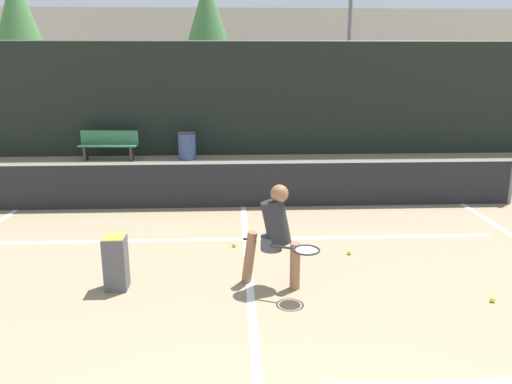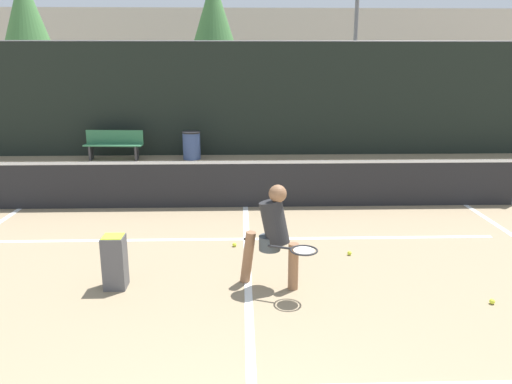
# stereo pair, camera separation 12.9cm
# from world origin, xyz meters

# --- Properties ---
(court_service_line) EXTENTS (8.25, 0.10, 0.01)m
(court_service_line) POSITION_xyz_m (0.00, 5.89, 0.00)
(court_service_line) COLOR white
(court_service_line) RESTS_ON ground
(court_center_mark) EXTENTS (0.10, 5.77, 0.01)m
(court_center_mark) POSITION_xyz_m (0.00, 4.88, 0.00)
(court_center_mark) COLOR white
(court_center_mark) RESTS_ON ground
(net) EXTENTS (11.09, 0.09, 1.07)m
(net) POSITION_xyz_m (0.00, 7.76, 0.51)
(net) COLOR slate
(net) RESTS_ON ground
(fence_back) EXTENTS (24.00, 0.06, 3.43)m
(fence_back) POSITION_xyz_m (0.00, 13.49, 1.71)
(fence_back) COLOR black
(fence_back) RESTS_ON ground
(player_practicing) EXTENTS (1.02, 0.83, 1.38)m
(player_practicing) POSITION_xyz_m (0.33, 4.11, 0.75)
(player_practicing) COLOR #8C6042
(player_practicing) RESTS_ON ground
(tennis_ball_scattered_0) EXTENTS (0.07, 0.07, 0.07)m
(tennis_ball_scattered_0) POSITION_xyz_m (-0.20, 5.55, 0.03)
(tennis_ball_scattered_0) COLOR #D1E033
(tennis_ball_scattered_0) RESTS_ON ground
(tennis_ball_scattered_4) EXTENTS (0.07, 0.07, 0.07)m
(tennis_ball_scattered_4) POSITION_xyz_m (2.96, 3.53, 0.03)
(tennis_ball_scattered_4) COLOR #D1E033
(tennis_ball_scattered_4) RESTS_ON ground
(tennis_ball_scattered_5) EXTENTS (0.07, 0.07, 0.07)m
(tennis_ball_scattered_5) POSITION_xyz_m (1.56, 5.14, 0.03)
(tennis_ball_scattered_5) COLOR #D1E033
(tennis_ball_scattered_5) RESTS_ON ground
(ball_hopper) EXTENTS (0.28, 0.28, 0.71)m
(ball_hopper) POSITION_xyz_m (-1.72, 4.14, 0.37)
(ball_hopper) COLOR #4C4C51
(ball_hopper) RESTS_ON ground
(courtside_bench) EXTENTS (1.74, 0.51, 0.86)m
(courtside_bench) POSITION_xyz_m (-3.85, 12.85, 0.47)
(courtside_bench) COLOR #33724C
(courtside_bench) RESTS_ON ground
(trash_bin) EXTENTS (0.55, 0.55, 0.82)m
(trash_bin) POSITION_xyz_m (-1.55, 12.83, 0.41)
(trash_bin) COLOR #384C7F
(trash_bin) RESTS_ON ground
(parked_car) EXTENTS (1.87, 4.32, 1.32)m
(parked_car) POSITION_xyz_m (1.54, 17.44, 0.56)
(parked_car) COLOR #B7B7BC
(parked_car) RESTS_ON ground
(tree_west) EXTENTS (2.32, 2.32, 6.20)m
(tree_west) POSITION_xyz_m (-1.17, 19.66, 4.36)
(tree_west) COLOR brown
(tree_west) RESTS_ON ground
(tree_mid) EXTENTS (2.40, 2.40, 6.40)m
(tree_mid) POSITION_xyz_m (-8.93, 20.08, 4.51)
(tree_mid) COLOR brown
(tree_mid) RESTS_ON ground
(building_far) EXTENTS (36.00, 2.40, 5.83)m
(building_far) POSITION_xyz_m (0.00, 30.38, 2.92)
(building_far) COLOR #B2ADA3
(building_far) RESTS_ON ground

